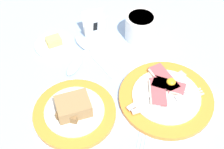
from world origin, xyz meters
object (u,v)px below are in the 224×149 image
breakfast_plate (166,95)px  number_card (94,24)px  sugar_cup (140,26)px  butter_dish (54,44)px  bread_plate (74,110)px  teaspoon_near_cup (88,49)px  teaspoon_by_saucer (79,60)px

breakfast_plate → number_card: 0.30m
sugar_cup → butter_dish: sugar_cup is taller
breakfast_plate → butter_dish: size_ratio=2.10×
sugar_cup → butter_dish: (-0.25, 0.02, -0.03)m
breakfast_plate → bread_plate: bread_plate is taller
bread_plate → teaspoon_near_cup: bread_plate is taller
bread_plate → sugar_cup: (0.23, 0.22, 0.02)m
breakfast_plate → teaspoon_by_saucer: (-0.18, 0.18, -0.00)m
teaspoon_near_cup → number_card: bearing=-49.8°
breakfast_plate → number_card: number_card is taller
breakfast_plate → butter_dish: 0.35m
bread_plate → teaspoon_near_cup: (0.07, 0.20, -0.01)m
butter_dish → sugar_cup: bearing=-5.3°
breakfast_plate → teaspoon_by_saucer: bearing=136.1°
sugar_cup → number_card: (-0.13, 0.04, -0.00)m
sugar_cup → teaspoon_by_saucer: (-0.19, -0.05, -0.03)m
teaspoon_by_saucer → teaspoon_near_cup: (0.03, 0.04, 0.00)m
bread_plate → teaspoon_by_saucer: bearing=75.4°
breakfast_plate → butter_dish: bearing=133.8°
sugar_cup → teaspoon_by_saucer: size_ratio=0.53×
bread_plate → sugar_cup: 0.32m
butter_dish → teaspoon_by_saucer: bearing=-52.5°
breakfast_plate → teaspoon_by_saucer: breakfast_plate is taller
butter_dish → teaspoon_near_cup: bearing=-23.8°
bread_plate → number_card: bearing=67.7°
teaspoon_near_cup → teaspoon_by_saucer: bearing=118.4°
sugar_cup → butter_dish: bearing=174.7°
number_card → teaspoon_near_cup: (-0.03, -0.06, -0.03)m
bread_plate → teaspoon_near_cup: size_ratio=1.05×
teaspoon_by_saucer → teaspoon_near_cup: bearing=177.3°
number_card → teaspoon_near_cup: 0.08m
number_card → teaspoon_by_saucer: bearing=-127.3°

